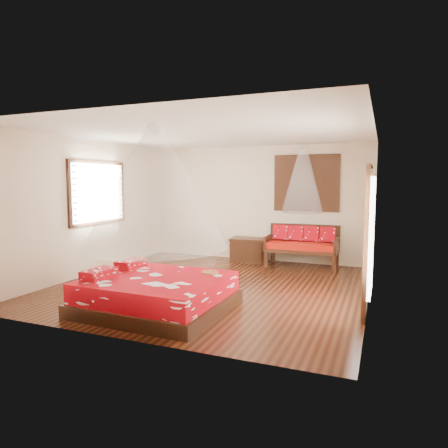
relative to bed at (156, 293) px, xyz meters
The scene contains 10 objects.
room 1.98m from the bed, 82.25° to the left, with size 5.54×5.54×2.84m.
bed is the anchor object (origin of this frame).
daybed 4.24m from the bed, 70.06° to the left, with size 1.62×0.72×0.94m.
storage_chest 4.05m from the bed, 88.34° to the left, with size 0.89×0.68×0.57m.
shutter_panel 4.84m from the bed, 71.53° to the left, with size 1.52×0.06×1.32m.
window_left 3.40m from the bed, 144.16° to the left, with size 0.10×1.74×1.34m.
glazed_door 3.21m from the bed, 18.81° to the left, with size 0.08×1.02×2.16m.
wine_tray 0.89m from the bed, 38.97° to the left, with size 0.27×0.27×0.22m.
mosquito_net_main 1.60m from the bed, ahead, with size 2.15×2.15×1.80m, color white.
mosquito_net_daybed 4.47m from the bed, 69.47° to the left, with size 0.92×0.92×1.50m, color white.
Camera 1 is at (2.92, -6.67, 1.92)m, focal length 32.00 mm.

